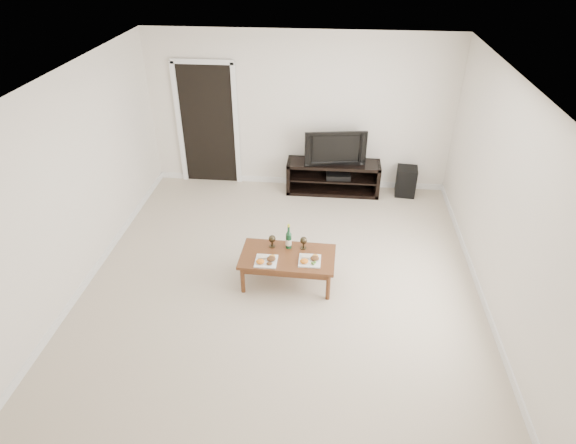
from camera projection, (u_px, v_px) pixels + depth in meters
The scene contains 14 objects.
floor at pixel (282, 281), 6.25m from camera, with size 5.50×5.50×0.00m, color beige.
back_wall at pixel (300, 112), 7.88m from camera, with size 5.00×0.04×2.60m, color silver.
ceiling at pixel (280, 79), 4.85m from camera, with size 5.00×5.50×0.04m, color white.
doorway at pixel (208, 126), 8.13m from camera, with size 0.90×0.02×2.05m, color black.
media_console at pixel (333, 177), 8.15m from camera, with size 1.56×0.45×0.55m, color black.
television at pixel (335, 146), 7.85m from camera, with size 1.01×0.13×0.58m, color black.
av_receiver at pixel (338, 175), 8.11m from camera, with size 0.40×0.30×0.08m, color black.
subwoofer at pixel (406, 181), 8.09m from camera, with size 0.33×0.33×0.49m, color black.
coffee_table at pixel (288, 269), 6.13m from camera, with size 1.18×0.64×0.42m, color brown.
plate_left at pixel (266, 260), 5.89m from camera, with size 0.27×0.27×0.07m, color white.
plate_right at pixel (310, 259), 5.89m from camera, with size 0.27×0.27×0.07m, color white.
wine_bottle at pixel (289, 236), 6.07m from camera, with size 0.07×0.07×0.35m, color #103B1F.
goblet_left at pixel (272, 241), 6.13m from camera, with size 0.09×0.09×0.17m, color #352D1D, non-canonical shape.
goblet_right at pixel (304, 243), 6.10m from camera, with size 0.09×0.09×0.17m, color #352D1D, non-canonical shape.
Camera 1 is at (0.55, -4.84, 3.99)m, focal length 30.00 mm.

